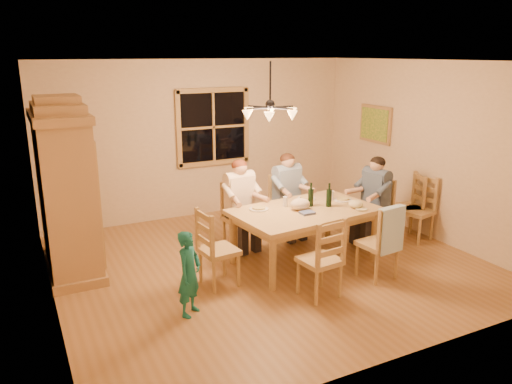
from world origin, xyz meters
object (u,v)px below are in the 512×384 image
chair_far_right (287,218)px  wine_bottle_a (311,194)px  chair_end_left (219,262)px  adult_woman (240,193)px  chandelier (270,112)px  armoire (67,194)px  chair_spare_back (405,217)px  chair_near_left (319,272)px  wine_bottle_b (329,195)px  chair_near_right (377,255)px  chair_far_left (240,228)px  dining_table (305,216)px  chair_end_right (373,223)px  adult_plaid_man (287,185)px  chair_spare_front (416,221)px  adult_slate_man (375,189)px  child (189,273)px

chair_far_right → wine_bottle_a: wine_bottle_a is taller
chair_end_left → adult_woman: size_ratio=1.13×
chandelier → adult_woman: chandelier is taller
armoire → chair_spare_back: bearing=-10.8°
chair_near_left → wine_bottle_b: wine_bottle_b is taller
chair_near_right → chair_end_left: same height
chair_far_left → chair_end_left: same height
chair_end_left → dining_table: bearing=90.0°
chair_near_left → chair_near_right: same height
chair_end_right → chair_spare_back: bearing=-93.2°
chair_end_right → dining_table: bearing=90.0°
adult_plaid_man → wine_bottle_b: adult_plaid_man is taller
chair_end_left → chair_end_right: size_ratio=1.00×
chair_near_right → adult_plaid_man: 1.89m
chair_far_right → wine_bottle_b: (0.09, -0.98, 0.62)m
chair_end_left → wine_bottle_a: size_ratio=3.00×
adult_woman → wine_bottle_b: size_ratio=2.65×
chair_spare_back → adult_plaid_man: bearing=87.1°
chair_near_left → chair_spare_front: same height
dining_table → adult_slate_man: 1.34m
armoire → adult_slate_man: 4.32m
armoire → adult_plaid_man: bearing=-3.1°
chandelier → wine_bottle_b: chandelier is taller
chair_near_left → adult_plaid_man: size_ratio=1.13×
chair_far_left → chair_end_left: 1.24m
armoire → chair_far_right: 3.25m
chair_end_right → wine_bottle_b: 1.16m
wine_bottle_a → child: (-2.03, -0.76, -0.44)m
wine_bottle_a → chair_spare_front: (1.84, -0.13, -0.62)m
chandelier → adult_slate_man: (1.78, -0.01, -1.24)m
chair_end_right → adult_woman: size_ratio=1.13×
chair_far_left → chair_spare_back: (2.56, -0.66, 0.00)m
adult_slate_man → adult_plaid_man: bearing=46.6°
chandelier → adult_plaid_man: chandelier is taller
adult_woman → adult_plaid_man: (0.84, 0.09, 0.00)m
wine_bottle_b → chair_spare_back: (1.63, 0.22, -0.62)m
dining_table → chair_end_left: chair_end_left is taller
armoire → chair_near_left: size_ratio=2.32×
wine_bottle_a → child: bearing=-159.5°
chair_near_right → chair_spare_front: 1.62m
chair_near_left → wine_bottle_b: (0.74, 0.91, 0.62)m
armoire → adult_plaid_man: armoire is taller
child → chair_spare_front: chair_spare_front is taller
chair_spare_back → armoire: bearing=100.1°
chair_near_right → chair_far_right: bearing=93.4°
chair_near_right → chair_end_right: size_ratio=1.00×
chair_near_right → wine_bottle_a: 1.20m
armoire → chair_far_right: size_ratio=2.32×
dining_table → child: (-1.89, -0.67, -0.18)m
chair_far_right → adult_woman: adult_woman is taller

